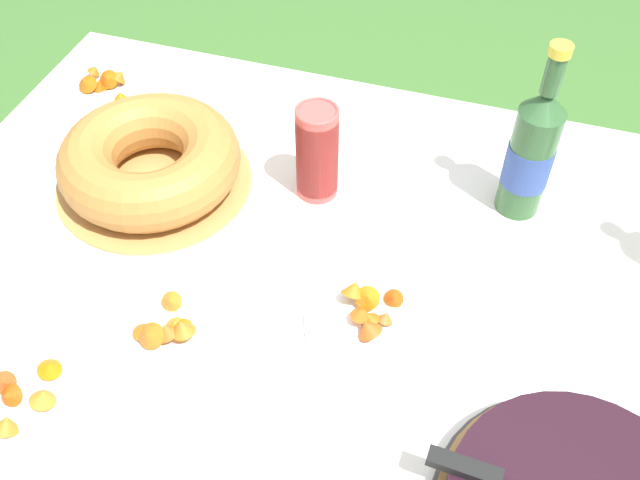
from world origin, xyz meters
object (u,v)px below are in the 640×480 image
(cup_stack, at_px, (317,153))
(snack_plate_left, at_px, (109,86))
(cider_bottle_green, at_px, (531,153))
(bundt_cake, at_px, (150,161))
(snack_plate_near, at_px, (16,396))
(snack_plate_far, at_px, (182,331))
(snack_plate_right, at_px, (376,320))

(cup_stack, height_order, snack_plate_left, cup_stack)
(cider_bottle_green, bearing_deg, bundt_cake, -167.45)
(snack_plate_near, height_order, snack_plate_far, snack_plate_far)
(bundt_cake, relative_size, snack_plate_near, 1.56)
(snack_plate_left, height_order, snack_plate_far, snack_plate_left)
(cup_stack, relative_size, snack_plate_far, 0.82)
(cider_bottle_green, bearing_deg, snack_plate_right, -117.83)
(snack_plate_right, bearing_deg, snack_plate_far, -158.40)
(snack_plate_right, bearing_deg, cider_bottle_green, 62.17)
(bundt_cake, bearing_deg, snack_plate_left, 134.02)
(snack_plate_left, relative_size, snack_plate_right, 0.95)
(bundt_cake, distance_m, snack_plate_far, 0.34)
(bundt_cake, distance_m, snack_plate_left, 0.31)
(cup_stack, relative_size, snack_plate_right, 0.81)
(cider_bottle_green, xyz_separation_m, snack_plate_near, (-0.60, -0.59, -0.11))
(cider_bottle_green, height_order, snack_plate_near, cider_bottle_green)
(cup_stack, bearing_deg, snack_plate_near, -116.92)
(snack_plate_left, bearing_deg, snack_plate_near, -71.12)
(snack_plate_near, bearing_deg, cider_bottle_green, 44.29)
(snack_plate_near, relative_size, snack_plate_left, 1.07)
(snack_plate_near, height_order, snack_plate_right, snack_plate_right)
(snack_plate_near, relative_size, snack_plate_right, 1.02)
(snack_plate_near, xyz_separation_m, snack_plate_left, (-0.23, 0.67, 0.00))
(cider_bottle_green, relative_size, snack_plate_far, 1.48)
(snack_plate_right, distance_m, snack_plate_far, 0.28)
(cup_stack, bearing_deg, cider_bottle_green, 11.40)
(bundt_cake, bearing_deg, snack_plate_near, -87.82)
(cup_stack, height_order, snack_plate_far, cup_stack)
(cup_stack, distance_m, snack_plate_far, 0.37)
(snack_plate_left, height_order, snack_plate_right, snack_plate_left)
(cup_stack, height_order, cider_bottle_green, cider_bottle_green)
(snack_plate_right, bearing_deg, cup_stack, 124.53)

